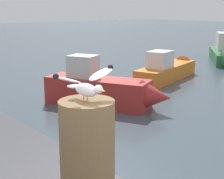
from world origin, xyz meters
TOP-DOWN VIEW (x-y plane):
  - mooring_post at (-0.71, -0.41)m, footprint 0.43×0.43m
  - seagull at (-0.70, -0.41)m, footprint 0.39×0.58m
  - boat_red at (-6.67, 4.55)m, footprint 3.92×2.58m
  - boat_orange at (-8.29, 9.31)m, footprint 2.25×4.67m

SIDE VIEW (x-z plane):
  - boat_orange at x=-8.29m, z-range -0.29..1.09m
  - boat_red at x=-6.67m, z-range -0.25..1.27m
  - mooring_post at x=-0.71m, z-range 1.49..2.29m
  - seagull at x=-0.70m, z-range 2.29..2.53m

